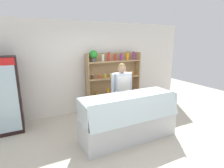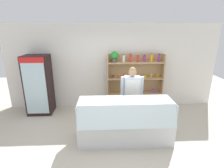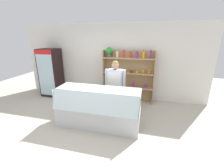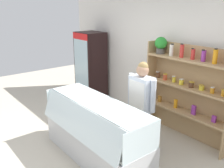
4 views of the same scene
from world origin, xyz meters
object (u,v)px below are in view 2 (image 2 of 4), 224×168
at_px(deli_display_case, 125,128).
at_px(shop_clerk, 132,91).
at_px(drinks_fridge, 39,85).
at_px(shelving_unit, 133,77).

height_order(deli_display_case, shop_clerk, shop_clerk).
relative_size(drinks_fridge, deli_display_case, 0.85).
height_order(drinks_fridge, deli_display_case, drinks_fridge).
bearing_deg(deli_display_case, shelving_unit, 75.40).
xyz_separation_m(shelving_unit, shop_clerk, (-0.19, -0.97, -0.12)).
relative_size(drinks_fridge, shelving_unit, 0.95).
relative_size(shelving_unit, shop_clerk, 1.18).
bearing_deg(shelving_unit, shop_clerk, -101.06).
distance_m(shelving_unit, shop_clerk, 0.99).
bearing_deg(shelving_unit, drinks_fridge, -176.77).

